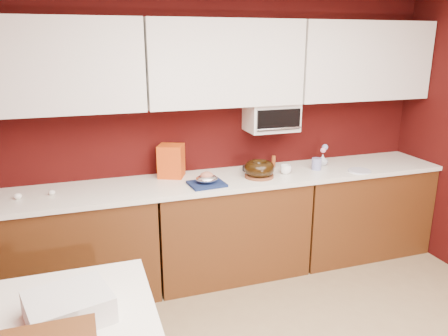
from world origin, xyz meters
name	(u,v)px	position (x,y,z in m)	size (l,w,h in m)	color
wall_back	(218,131)	(0.00, 2.25, 1.25)	(4.00, 0.02, 2.50)	#360807
base_cabinet_left	(71,250)	(-1.33, 1.94, 0.43)	(1.31, 0.58, 0.86)	#502A10
base_cabinet_center	(229,228)	(0.00, 1.94, 0.43)	(1.31, 0.58, 0.86)	#502A10
base_cabinet_right	(357,210)	(1.33, 1.94, 0.43)	(1.31, 0.58, 0.86)	#502A10
countertop	(230,180)	(0.00, 1.94, 0.88)	(4.00, 0.62, 0.04)	white
upper_cabinet_left	(52,66)	(-1.33, 2.08, 1.85)	(1.31, 0.33, 0.70)	white
upper_cabinet_center	(224,63)	(0.00, 2.08, 1.85)	(1.31, 0.33, 0.70)	white
upper_cabinet_right	(361,61)	(1.33, 2.08, 1.85)	(1.31, 0.33, 0.70)	white
toaster_oven	(271,117)	(0.45, 2.10, 1.38)	(0.45, 0.30, 0.25)	white
toaster_oven_door	(279,120)	(0.45, 1.94, 1.38)	(0.40, 0.02, 0.18)	black
toaster_oven_handle	(279,129)	(0.45, 1.93, 1.30)	(0.02, 0.02, 0.42)	silver
cake_base	(259,176)	(0.24, 1.87, 0.91)	(0.25, 0.25, 0.02)	brown
bundt_cake	(259,168)	(0.24, 1.87, 0.98)	(0.26, 0.26, 0.11)	black
navy_towel	(207,184)	(-0.24, 1.80, 0.91)	(0.28, 0.24, 0.02)	#131F47
foil_ham_nest	(207,179)	(-0.24, 1.80, 0.96)	(0.18, 0.15, 0.07)	white
roasted_ham	(207,176)	(-0.24, 1.80, 0.98)	(0.11, 0.09, 0.07)	#B56B53
pandoro_box	(171,161)	(-0.47, 2.12, 1.04)	(0.21, 0.19, 0.28)	#B4220C
dark_pan	(254,168)	(0.28, 2.07, 0.92)	(0.21, 0.21, 0.04)	black
coffee_mug	(286,169)	(0.50, 1.89, 0.95)	(0.09, 0.09, 0.10)	white
blue_jar	(317,164)	(0.83, 1.92, 0.95)	(0.09, 0.09, 0.11)	navy
flower_vase	(323,159)	(0.95, 2.02, 0.96)	(0.08, 0.08, 0.12)	#AAB3C1
flower_pink	(323,150)	(0.95, 2.02, 1.05)	(0.05, 0.05, 0.05)	pink
flower_blue	(325,147)	(0.98, 2.04, 1.07)	(0.06, 0.06, 0.06)	#7D8FC8
china_plate	(360,171)	(1.17, 1.74, 0.91)	(0.20, 0.20, 0.01)	white
amber_bottle	(274,162)	(0.49, 2.11, 0.96)	(0.04, 0.04, 0.11)	brown
egg_left	(18,196)	(-1.66, 1.93, 0.92)	(0.06, 0.04, 0.04)	white
egg_right	(52,192)	(-1.43, 1.95, 0.92)	(0.05, 0.04, 0.04)	white
newspaper_stack	(69,307)	(-1.31, 0.50, 0.82)	(0.37, 0.31, 0.13)	silver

